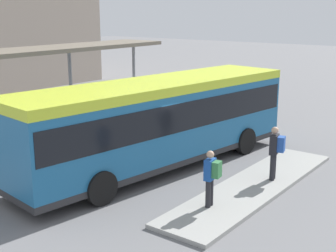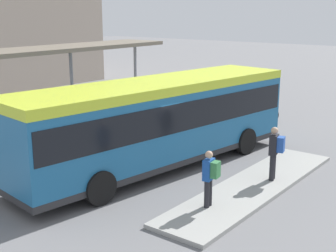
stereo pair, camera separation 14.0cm
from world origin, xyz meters
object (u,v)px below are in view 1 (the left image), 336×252
(pedestrian_waiting, at_px, (275,150))
(potted_planter_near_shelter, at_px, (35,137))
(bicycle_blue, at_px, (252,110))
(pedestrian_companion, at_px, (211,175))
(bicycle_red, at_px, (236,109))
(bicycle_black, at_px, (262,112))
(city_bus, at_px, (158,117))

(pedestrian_waiting, bearing_deg, potted_planter_near_shelter, 4.83)
(bicycle_blue, bearing_deg, pedestrian_companion, -68.91)
(pedestrian_companion, bearing_deg, bicycle_red, -72.39)
(pedestrian_waiting, distance_m, bicycle_black, 8.98)
(pedestrian_companion, height_order, bicycle_blue, pedestrian_companion)
(pedestrian_companion, height_order, bicycle_red, pedestrian_companion)
(potted_planter_near_shelter, bearing_deg, bicycle_blue, -16.91)
(bicycle_black, xyz_separation_m, potted_planter_near_shelter, (-10.66, 4.01, 0.35))
(city_bus, xyz_separation_m, pedestrian_companion, (-2.02, -3.41, -0.75))
(bicycle_black, distance_m, potted_planter_near_shelter, 11.40)
(pedestrian_companion, height_order, bicycle_black, pedestrian_companion)
(city_bus, bearing_deg, bicycle_red, 19.33)
(city_bus, height_order, pedestrian_companion, city_bus)
(bicycle_blue, relative_size, potted_planter_near_shelter, 1.16)
(city_bus, height_order, bicycle_blue, city_bus)
(city_bus, relative_size, pedestrian_waiting, 6.58)
(pedestrian_waiting, height_order, bicycle_black, pedestrian_waiting)
(pedestrian_companion, bearing_deg, bicycle_black, -79.01)
(pedestrian_companion, xyz_separation_m, potted_planter_near_shelter, (0.19, 7.82, -0.29))
(bicycle_red, bearing_deg, bicycle_black, -0.95)
(bicycle_red, height_order, potted_planter_near_shelter, potted_planter_near_shelter)
(city_bus, xyz_separation_m, pedestrian_waiting, (0.97, -3.89, -0.67))
(city_bus, height_order, bicycle_black, city_bus)
(bicycle_black, bearing_deg, bicycle_blue, 172.95)
(bicycle_red, distance_m, potted_planter_near_shelter, 10.84)
(city_bus, relative_size, potted_planter_near_shelter, 7.85)
(city_bus, height_order, potted_planter_near_shelter, city_bus)
(potted_planter_near_shelter, bearing_deg, city_bus, -67.47)
(bicycle_black, bearing_deg, city_bus, -77.53)
(potted_planter_near_shelter, bearing_deg, bicycle_black, -20.60)
(pedestrian_waiting, relative_size, potted_planter_near_shelter, 1.19)
(city_bus, xyz_separation_m, bicycle_blue, (9.05, 1.10, -1.41))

